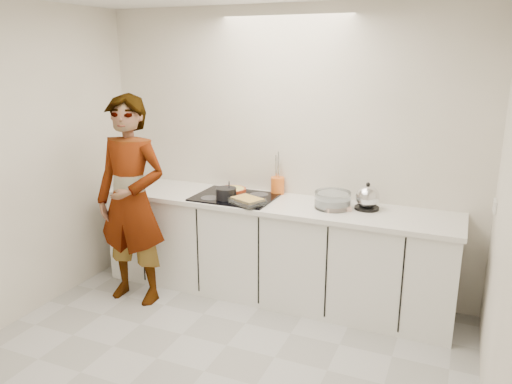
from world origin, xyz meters
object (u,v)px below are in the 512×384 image
at_px(tart_dish, 232,190).
at_px(utensil_crock, 278,186).
at_px(saucepan, 226,193).
at_px(mixing_bowl, 333,201).
at_px(cook, 131,201).
at_px(kettle, 367,198).
at_px(hob, 235,197).
at_px(baking_dish, 247,201).

height_order(tart_dish, utensil_crock, utensil_crock).
distance_m(saucepan, mixing_bowl, 0.94).
xyz_separation_m(utensil_crock, cook, (-1.07, -0.79, -0.06)).
distance_m(mixing_bowl, utensil_crock, 0.63).
xyz_separation_m(tart_dish, kettle, (1.25, 0.03, 0.06)).
height_order(hob, utensil_crock, utensil_crock).
relative_size(saucepan, kettle, 0.83).
height_order(mixing_bowl, kettle, kettle).
height_order(hob, baking_dish, baking_dish).
bearing_deg(mixing_bowl, utensil_crock, 158.28).
height_order(tart_dish, mixing_bowl, mixing_bowl).
height_order(baking_dish, mixing_bowl, mixing_bowl).
xyz_separation_m(saucepan, kettle, (1.21, 0.23, 0.03)).
xyz_separation_m(hob, tart_dish, (-0.07, 0.09, 0.03)).
relative_size(mixing_bowl, kettle, 1.37).
xyz_separation_m(saucepan, baking_dish, (0.24, -0.06, -0.02)).
distance_m(kettle, cook, 2.04).
bearing_deg(saucepan, utensil_crock, 48.60).
bearing_deg(tart_dish, kettle, 1.30).
height_order(mixing_bowl, cook, cook).
height_order(tart_dish, kettle, kettle).
bearing_deg(baking_dish, utensil_crock, 76.95).
relative_size(saucepan, mixing_bowl, 0.60).
distance_m(saucepan, utensil_crock, 0.52).
relative_size(saucepan, baking_dish, 0.67).
relative_size(hob, saucepan, 3.21).
distance_m(baking_dish, cook, 1.03).
xyz_separation_m(saucepan, utensil_crock, (0.34, 0.39, 0.01)).
xyz_separation_m(baking_dish, kettle, (0.97, 0.30, 0.06)).
bearing_deg(saucepan, mixing_bowl, 9.37).
bearing_deg(cook, hob, 32.27).
height_order(tart_dish, saucepan, saucepan).
relative_size(utensil_crock, cook, 0.09).
bearing_deg(hob, utensil_crock, 41.76).
bearing_deg(kettle, saucepan, -169.05).
height_order(utensil_crock, cook, cook).
bearing_deg(tart_dish, cook, -138.65).
bearing_deg(kettle, utensil_crock, 169.84).
bearing_deg(cook, tart_dish, 39.76).
xyz_separation_m(kettle, utensil_crock, (-0.86, 0.15, -0.02)).
distance_m(hob, baking_dish, 0.27).
bearing_deg(hob, tart_dish, 128.58).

